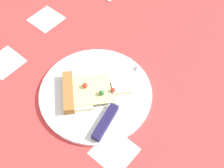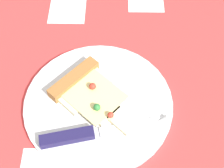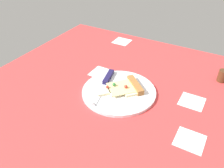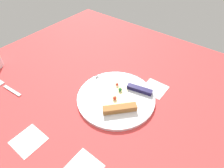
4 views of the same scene
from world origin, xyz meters
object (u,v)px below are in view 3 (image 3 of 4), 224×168
Objects in this scene: pepper_shaker at (223,76)px; knife at (105,83)px; plate at (119,91)px; pizza_slice at (125,87)px.

knife is at bearing -145.77° from pepper_shaker.
plate is at bearing 160.00° from knife.
knife is at bearing 49.08° from pizza_slice.
pizza_slice is 42.69cm from pepper_shaker.
plate is 5.66× the size of pepper_shaker.
pepper_shaker is at bearing -158.51° from knife.
knife is 50.30cm from pepper_shaker.
pepper_shaker reaches higher than plate.
pepper_shaker is (32.82, 27.29, 0.67)cm from pizza_slice.
pizza_slice is at bearing 173.79° from knife.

